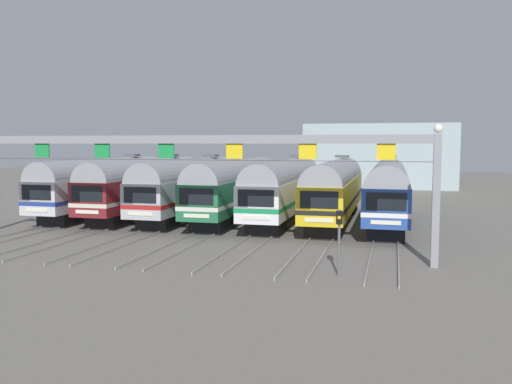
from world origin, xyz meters
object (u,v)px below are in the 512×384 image
(commuter_train_blue, at_px, (388,189))
(commuter_train_white, at_px, (285,187))
(commuter_train_stainless, at_px, (191,185))
(commuter_train_green, at_px, (237,186))
(commuter_train_yellow, at_px, (335,188))
(yard_signal_mast, at_px, (339,230))
(catenary_gantry, at_px, (166,155))
(commuter_train_silver, at_px, (105,183))
(commuter_train_maroon, at_px, (147,184))

(commuter_train_blue, bearing_deg, commuter_train_white, 180.00)
(commuter_train_white, distance_m, commuter_train_blue, 7.77)
(commuter_train_stainless, distance_m, commuter_train_green, 3.88)
(commuter_train_yellow, bearing_deg, commuter_train_blue, 0.00)
(yard_signal_mast, bearing_deg, commuter_train_blue, 83.28)
(commuter_train_green, xyz_separation_m, yard_signal_mast, (9.71, -16.48, -0.55))
(commuter_train_blue, relative_size, catenary_gantry, 0.63)
(commuter_train_stainless, distance_m, commuter_train_white, 7.77)
(yard_signal_mast, bearing_deg, catenary_gantry, 162.93)
(commuter_train_white, xyz_separation_m, commuter_train_blue, (7.77, 0.00, 0.00))
(commuter_train_silver, height_order, catenary_gantry, catenary_gantry)
(commuter_train_yellow, bearing_deg, commuter_train_green, -179.97)
(commuter_train_maroon, height_order, commuter_train_yellow, same)
(commuter_train_blue, relative_size, yard_signal_mast, 5.91)
(commuter_train_maroon, bearing_deg, yard_signal_mast, -43.32)
(commuter_train_white, xyz_separation_m, commuter_train_yellow, (3.88, 0.00, 0.00))
(commuter_train_green, distance_m, commuter_train_blue, 11.65)
(yard_signal_mast, bearing_deg, commuter_train_stainless, 129.52)
(yard_signal_mast, bearing_deg, commuter_train_white, 109.47)
(commuter_train_yellow, distance_m, catenary_gantry, 15.81)
(catenary_gantry, bearing_deg, yard_signal_mast, -17.07)
(commuter_train_stainless, distance_m, commuter_train_blue, 15.54)
(commuter_train_stainless, xyz_separation_m, catenary_gantry, (3.88, -13.50, 2.72))
(commuter_train_maroon, height_order, commuter_train_white, same)
(commuter_train_yellow, height_order, yard_signal_mast, commuter_train_yellow)
(yard_signal_mast, bearing_deg, commuter_train_green, 120.51)
(commuter_train_maroon, distance_m, commuter_train_yellow, 15.54)
(commuter_train_yellow, bearing_deg, yard_signal_mast, -83.28)
(commuter_train_stainless, distance_m, commuter_train_yellow, 11.65)
(commuter_train_stainless, bearing_deg, commuter_train_green, -0.06)
(yard_signal_mast, bearing_deg, commuter_train_yellow, 96.72)
(commuter_train_silver, xyz_separation_m, yard_signal_mast, (21.37, -16.48, -0.56))
(commuter_train_green, height_order, commuter_train_white, commuter_train_white)
(commuter_train_yellow, relative_size, commuter_train_blue, 1.00)
(commuter_train_blue, xyz_separation_m, yard_signal_mast, (-1.94, -16.48, -0.56))
(commuter_train_blue, bearing_deg, catenary_gantry, -130.80)
(commuter_train_silver, relative_size, commuter_train_maroon, 1.00)
(commuter_train_maroon, relative_size, catenary_gantry, 0.63)
(commuter_train_green, bearing_deg, commuter_train_stainless, 179.94)
(commuter_train_green, height_order, yard_signal_mast, commuter_train_green)
(commuter_train_stainless, relative_size, commuter_train_white, 1.00)
(commuter_train_blue, distance_m, yard_signal_mast, 16.61)
(commuter_train_silver, height_order, commuter_train_white, same)
(commuter_train_yellow, xyz_separation_m, catenary_gantry, (-7.77, -13.50, 2.72))
(commuter_train_maroon, height_order, commuter_train_blue, same)
(commuter_train_silver, xyz_separation_m, commuter_train_stainless, (7.77, 0.00, 0.00))
(commuter_train_silver, distance_m, commuter_train_maroon, 3.88)
(commuter_train_silver, bearing_deg, commuter_train_stainless, 0.00)
(commuter_train_silver, relative_size, catenary_gantry, 0.63)
(commuter_train_maroon, distance_m, commuter_train_blue, 19.42)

